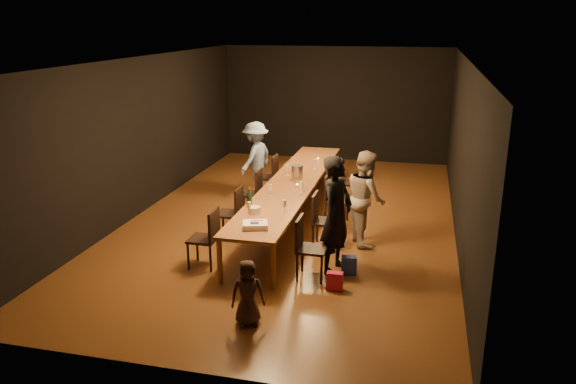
% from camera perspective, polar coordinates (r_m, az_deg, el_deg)
% --- Properties ---
extents(ground, '(10.00, 10.00, 0.00)m').
position_cam_1_polar(ground, '(10.77, 0.45, -2.77)').
color(ground, '#4F2E13').
rests_on(ground, ground).
extents(room_shell, '(6.04, 10.04, 3.02)m').
position_cam_1_polar(room_shell, '(10.25, 0.48, 8.20)').
color(room_shell, black).
rests_on(room_shell, ground).
extents(table, '(0.90, 6.00, 0.75)m').
position_cam_1_polar(table, '(10.55, 0.46, 0.81)').
color(table, brown).
rests_on(table, ground).
extents(chair_right_0, '(0.42, 0.42, 0.93)m').
position_cam_1_polar(chair_right_0, '(8.25, 2.44, -5.74)').
color(chair_right_0, black).
rests_on(chair_right_0, ground).
extents(chair_right_1, '(0.42, 0.42, 0.93)m').
position_cam_1_polar(chair_right_1, '(9.35, 3.87, -2.95)').
color(chair_right_1, black).
rests_on(chair_right_1, ground).
extents(chair_right_2, '(0.42, 0.42, 0.93)m').
position_cam_1_polar(chair_right_2, '(10.47, 4.99, -0.74)').
color(chair_right_2, black).
rests_on(chair_right_2, ground).
extents(chair_right_3, '(0.42, 0.42, 0.93)m').
position_cam_1_polar(chair_right_3, '(11.61, 5.89, 1.03)').
color(chair_right_3, black).
rests_on(chair_right_3, ground).
extents(chair_left_0, '(0.42, 0.42, 0.93)m').
position_cam_1_polar(chair_left_0, '(8.71, -8.63, -4.66)').
color(chair_left_0, black).
rests_on(chair_left_0, ground).
extents(chair_left_1, '(0.42, 0.42, 0.93)m').
position_cam_1_polar(chair_left_1, '(9.76, -6.02, -2.13)').
color(chair_left_1, black).
rests_on(chair_left_1, ground).
extents(chair_left_2, '(0.42, 0.42, 0.93)m').
position_cam_1_polar(chair_left_2, '(10.84, -3.92, -0.10)').
color(chair_left_2, black).
rests_on(chair_left_2, ground).
extents(chair_left_3, '(0.42, 0.42, 0.93)m').
position_cam_1_polar(chair_left_3, '(11.94, -2.21, 1.57)').
color(chair_left_3, black).
rests_on(chair_left_3, ground).
extents(woman_birthday, '(0.61, 0.75, 1.79)m').
position_cam_1_polar(woman_birthday, '(8.36, 4.95, -2.33)').
color(woman_birthday, black).
rests_on(woman_birthday, ground).
extents(woman_tan, '(0.87, 0.96, 1.61)m').
position_cam_1_polar(woman_tan, '(9.52, 7.90, -0.56)').
color(woman_tan, '#BEA78F').
rests_on(woman_tan, ground).
extents(man_blue, '(0.83, 1.13, 1.57)m').
position_cam_1_polar(man_blue, '(12.26, -3.32, 3.51)').
color(man_blue, '#7C95BF').
rests_on(man_blue, ground).
extents(child, '(0.49, 0.41, 0.86)m').
position_cam_1_polar(child, '(7.07, -4.12, -10.20)').
color(child, '#3C2921').
rests_on(child, ground).
extents(gift_bag_red, '(0.23, 0.13, 0.27)m').
position_cam_1_polar(gift_bag_red, '(8.04, 4.78, -9.02)').
color(gift_bag_red, '#BF1C40').
rests_on(gift_bag_red, ground).
extents(gift_bag_blue, '(0.25, 0.19, 0.28)m').
position_cam_1_polar(gift_bag_blue, '(8.54, 6.22, -7.40)').
color(gift_bag_blue, '#253FA2').
rests_on(gift_bag_blue, ground).
extents(birthday_cake, '(0.43, 0.38, 0.09)m').
position_cam_1_polar(birthday_cake, '(8.23, -3.35, -3.37)').
color(birthday_cake, white).
rests_on(birthday_cake, table).
extents(plate_stack, '(0.26, 0.26, 0.11)m').
position_cam_1_polar(plate_stack, '(8.82, -3.44, -1.85)').
color(plate_stack, silver).
rests_on(plate_stack, table).
extents(champagne_bottle, '(0.10, 0.10, 0.33)m').
position_cam_1_polar(champagne_bottle, '(9.13, -3.93, -0.47)').
color(champagne_bottle, black).
rests_on(champagne_bottle, table).
extents(ice_bucket, '(0.22, 0.22, 0.24)m').
position_cam_1_polar(ice_bucket, '(10.78, 0.94, 2.10)').
color(ice_bucket, '#ADADB2').
rests_on(ice_bucket, table).
extents(wineglass_0, '(0.06, 0.06, 0.21)m').
position_cam_1_polar(wineglass_0, '(8.77, -3.96, -1.65)').
color(wineglass_0, beige).
rests_on(wineglass_0, table).
extents(wineglass_1, '(0.06, 0.06, 0.21)m').
position_cam_1_polar(wineglass_1, '(8.83, -0.37, -1.47)').
color(wineglass_1, beige).
rests_on(wineglass_1, table).
extents(wineglass_2, '(0.06, 0.06, 0.21)m').
position_cam_1_polar(wineglass_2, '(9.65, -1.80, 0.17)').
color(wineglass_2, silver).
rests_on(wineglass_2, table).
extents(wineglass_3, '(0.06, 0.06, 0.21)m').
position_cam_1_polar(wineglass_3, '(9.86, 1.38, 0.54)').
color(wineglass_3, beige).
rests_on(wineglass_3, table).
extents(wineglass_4, '(0.06, 0.06, 0.21)m').
position_cam_1_polar(wineglass_4, '(10.95, -0.08, 2.24)').
color(wineglass_4, silver).
rests_on(wineglass_4, table).
extents(wineglass_5, '(0.06, 0.06, 0.21)m').
position_cam_1_polar(wineglass_5, '(11.39, 2.77, 2.81)').
color(wineglass_5, silver).
rests_on(wineglass_5, table).
extents(tealight_near, '(0.05, 0.05, 0.03)m').
position_cam_1_polar(tealight_near, '(8.31, -2.26, -3.36)').
color(tealight_near, '#B2B7B2').
rests_on(tealight_near, table).
extents(tealight_mid, '(0.05, 0.05, 0.03)m').
position_cam_1_polar(tealight_mid, '(10.25, 0.93, 0.67)').
color(tealight_mid, '#B2B7B2').
rests_on(tealight_mid, table).
extents(tealight_far, '(0.05, 0.05, 0.03)m').
position_cam_1_polar(tealight_far, '(12.20, 3.06, 3.35)').
color(tealight_far, '#B2B7B2').
rests_on(tealight_far, table).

